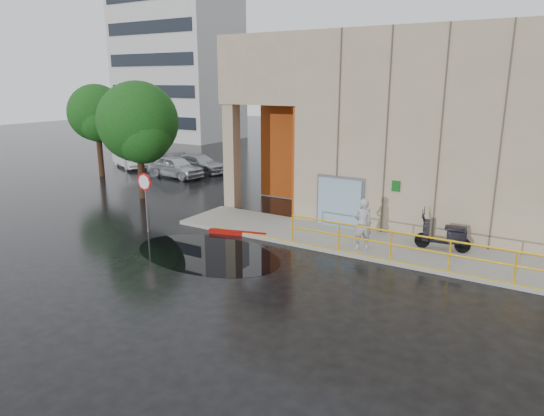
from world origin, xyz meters
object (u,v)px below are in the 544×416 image
Objects in this scene: person at (362,224)px; stop_sign at (145,189)px; red_curb at (237,233)px; car_c at (199,163)px; tree_near at (139,125)px; tree_far at (97,115)px; car_b at (130,158)px; car_a at (176,167)px; scooter at (444,227)px.

stop_sign is at bearing -21.66° from person.
red_curb is 0.58× the size of car_c.
tree_near reaches higher than tree_far.
tree_far is (-11.22, 7.14, 2.10)m from stop_sign.
car_b is at bearing 107.22° from tree_far.
car_a is 0.96× the size of car_b.
tree_far reaches higher than car_a.
car_b is 10.55m from tree_near.
car_c is (-6.82, 11.58, -1.21)m from stop_sign.
red_curb is 13.04m from car_a.
tree_near is at bearing 159.80° from stop_sign.
stop_sign is at bearing -32.47° from tree_far.
tree_far reaches higher than scooter.
car_b is (-5.30, 1.09, 0.00)m from car_a.
scooter reaches higher than car_b.
scooter is at bearing 41.01° from stop_sign.
tree_far reaches higher than stop_sign.
car_a is (-10.37, 7.88, 0.59)m from red_curb.
tree_far is (-4.40, -4.44, 3.31)m from car_c.
scooter is at bearing 172.79° from person.
person reaches higher than car_a.
person is 22.32m from car_b.
stop_sign is at bearing -155.40° from red_curb.
person is at bearing -120.79° from car_c.
scooter reaches higher than red_curb.
car_c is at bearing -53.70° from car_b.
tree_far is (-14.62, 5.58, 3.82)m from red_curb.
stop_sign is 0.41× the size of tree_near.
scooter is 7.88m from red_curb.
person is 0.31× the size of tree_near.
person is 13.33m from tree_near.
car_b is at bearing 150.21° from red_curb.
stop_sign is 13.46m from tree_far.
scooter reaches higher than car_c.
tree_far reaches higher than car_b.
car_a is at bearing -61.44° from person.
red_curb is 16.11m from tree_far.
red_curb is at bearing -171.67° from scooter.
car_c is (-15.25, 9.38, -0.48)m from person.
car_b is at bearing 156.62° from scooter.
tree_far reaches higher than person.
car_c is at bearing 45.22° from tree_far.
car_b is at bearing 83.73° from car_a.
tree_far is at bearing 164.17° from scooter.
person reaches higher than car_c.
person reaches higher than red_curb.
person is at bearing -14.13° from tree_far.
stop_sign is 13.49m from car_c.
tree_far is at bearing 123.78° from car_a.
car_c is at bearing -67.84° from person.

